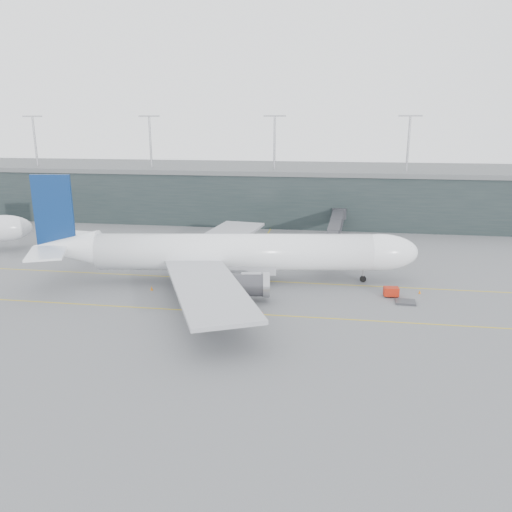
# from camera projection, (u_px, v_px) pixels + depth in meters

# --- Properties ---
(ground) EXTENTS (320.00, 320.00, 0.00)m
(ground) POSITION_uv_depth(u_px,v_px,m) (219.00, 272.00, 95.26)
(ground) COLOR #58585D
(ground) RESTS_ON ground
(taxiline_a) EXTENTS (160.00, 0.25, 0.02)m
(taxiline_a) POSITION_uv_depth(u_px,v_px,m) (214.00, 279.00, 91.44)
(taxiline_a) COLOR gold
(taxiline_a) RESTS_ON ground
(taxiline_b) EXTENTS (160.00, 0.25, 0.02)m
(taxiline_b) POSITION_uv_depth(u_px,v_px,m) (190.00, 310.00, 76.18)
(taxiline_b) COLOR gold
(taxiline_b) RESTS_ON ground
(taxiline_lead_main) EXTENTS (0.25, 60.00, 0.02)m
(taxiline_lead_main) POSITION_uv_depth(u_px,v_px,m) (259.00, 248.00, 113.61)
(taxiline_lead_main) COLOR gold
(taxiline_lead_main) RESTS_ON ground
(terminal) EXTENTS (240.00, 36.00, 29.00)m
(terminal) POSITION_uv_depth(u_px,v_px,m) (261.00, 191.00, 148.58)
(terminal) COLOR #1D2627
(terminal) RESTS_ON ground
(main_aircraft) EXTENTS (68.31, 63.61, 19.17)m
(main_aircraft) POSITION_uv_depth(u_px,v_px,m) (232.00, 253.00, 88.34)
(main_aircraft) COLOR white
(main_aircraft) RESTS_ON ground
(jet_bridge) EXTENTS (5.51, 43.99, 6.12)m
(jet_bridge) POSITION_uv_depth(u_px,v_px,m) (333.00, 228.00, 112.30)
(jet_bridge) COLOR #2A2A2F
(jet_bridge) RESTS_ON ground
(gse_cart) EXTENTS (2.49, 1.69, 1.63)m
(gse_cart) POSITION_uv_depth(u_px,v_px,m) (391.00, 292.00, 81.86)
(gse_cart) COLOR #A31C0B
(gse_cart) RESTS_ON ground
(baggage_dolly) EXTENTS (3.23, 2.64, 0.31)m
(baggage_dolly) POSITION_uv_depth(u_px,v_px,m) (405.00, 302.00, 79.22)
(baggage_dolly) COLOR #313236
(baggage_dolly) RESTS_ON ground
(uld_a) EXTENTS (2.17, 1.84, 1.77)m
(uld_a) POSITION_uv_depth(u_px,v_px,m) (204.00, 253.00, 105.47)
(uld_a) COLOR #3A3A3F
(uld_a) RESTS_ON ground
(uld_b) EXTENTS (2.30, 1.93, 1.92)m
(uld_b) POSITION_uv_depth(u_px,v_px,m) (220.00, 252.00, 105.89)
(uld_b) COLOR #3A3A3F
(uld_b) RESTS_ON ground
(uld_c) EXTENTS (2.36, 1.91, 2.09)m
(uld_c) POSITION_uv_depth(u_px,v_px,m) (225.00, 253.00, 104.74)
(uld_c) COLOR #3A3A3F
(uld_c) RESTS_ON ground
(cone_nose) EXTENTS (0.42, 0.42, 0.66)m
(cone_nose) POSITION_uv_depth(u_px,v_px,m) (420.00, 292.00, 83.49)
(cone_nose) COLOR orange
(cone_nose) RESTS_ON ground
(cone_wing_stbd) EXTENTS (0.49, 0.49, 0.77)m
(cone_wing_stbd) POSITION_uv_depth(u_px,v_px,m) (263.00, 314.00, 73.68)
(cone_wing_stbd) COLOR #D3480B
(cone_wing_stbd) RESTS_ON ground
(cone_wing_port) EXTENTS (0.45, 0.45, 0.72)m
(cone_wing_port) POSITION_uv_depth(u_px,v_px,m) (273.00, 258.00, 103.97)
(cone_wing_port) COLOR orange
(cone_wing_port) RESTS_ON ground
(cone_tail) EXTENTS (0.48, 0.48, 0.76)m
(cone_tail) POSITION_uv_depth(u_px,v_px,m) (152.00, 288.00, 85.14)
(cone_tail) COLOR orange
(cone_tail) RESTS_ON ground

